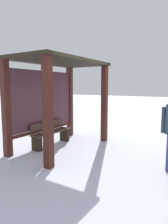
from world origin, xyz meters
TOP-DOWN VIEW (x-y plane):
  - ground_plane at (0.00, 0.00)m, footprint 60.00×60.00m
  - bus_shelter at (0.00, 0.24)m, footprint 2.93×1.66m
  - bench_left_inside at (0.00, 0.42)m, footprint 1.44×0.36m

SIDE VIEW (x-z plane):
  - ground_plane at x=0.00m, z-range 0.00..0.00m
  - bench_left_inside at x=0.00m, z-range -0.01..0.70m
  - bus_shelter at x=0.00m, z-range 0.49..2.99m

